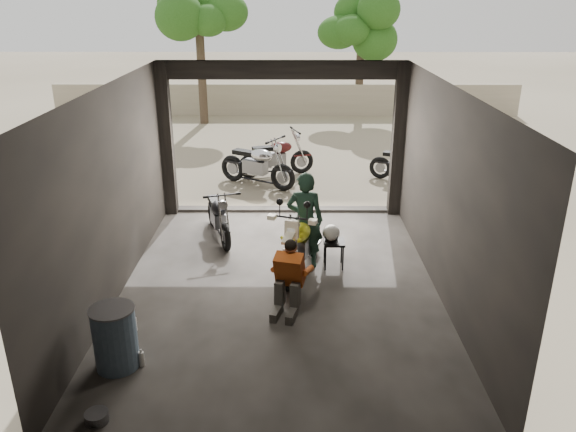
{
  "coord_description": "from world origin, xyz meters",
  "views": [
    {
      "loc": [
        0.18,
        -7.9,
        4.4
      ],
      "look_at": [
        0.13,
        0.6,
        1.04
      ],
      "focal_mm": 35.0,
      "sensor_mm": 36.0,
      "label": 1
    }
  ],
  "objects_px": {
    "outside_bike_a": "(257,161)",
    "stool": "(334,245)",
    "left_bike": "(218,213)",
    "oil_drum": "(115,339)",
    "mechanic": "(288,281)",
    "rider": "(305,221)",
    "outside_bike_c": "(405,161)",
    "helmet": "(331,233)",
    "main_bike": "(302,238)",
    "sign_post": "(446,138)",
    "outside_bike_b": "(276,154)"
  },
  "relations": [
    {
      "from": "stool",
      "to": "oil_drum",
      "type": "xyz_separation_m",
      "value": [
        -2.92,
        -2.81,
        -0.0
      ]
    },
    {
      "from": "rider",
      "to": "oil_drum",
      "type": "height_order",
      "value": "rider"
    },
    {
      "from": "outside_bike_a",
      "to": "outside_bike_c",
      "type": "height_order",
      "value": "outside_bike_a"
    },
    {
      "from": "main_bike",
      "to": "outside_bike_b",
      "type": "bearing_deg",
      "value": 113.38
    },
    {
      "from": "mechanic",
      "to": "sign_post",
      "type": "xyz_separation_m",
      "value": [
        3.38,
        4.58,
        1.01
      ]
    },
    {
      "from": "outside_bike_c",
      "to": "sign_post",
      "type": "bearing_deg",
      "value": -139.56
    },
    {
      "from": "left_bike",
      "to": "helmet",
      "type": "xyz_separation_m",
      "value": [
        2.07,
        -1.23,
        0.11
      ]
    },
    {
      "from": "main_bike",
      "to": "outside_bike_c",
      "type": "xyz_separation_m",
      "value": [
        2.67,
        4.93,
        -0.07
      ]
    },
    {
      "from": "mechanic",
      "to": "oil_drum",
      "type": "xyz_separation_m",
      "value": [
        -2.13,
        -1.32,
        -0.12
      ]
    },
    {
      "from": "outside_bike_a",
      "to": "rider",
      "type": "xyz_separation_m",
      "value": [
        1.06,
        -4.4,
        0.22
      ]
    },
    {
      "from": "outside_bike_b",
      "to": "helmet",
      "type": "bearing_deg",
      "value": 173.85
    },
    {
      "from": "outside_bike_b",
      "to": "mechanic",
      "type": "height_order",
      "value": "outside_bike_b"
    },
    {
      "from": "helmet",
      "to": "sign_post",
      "type": "relative_size",
      "value": 0.14
    },
    {
      "from": "rider",
      "to": "sign_post",
      "type": "distance_m",
      "value": 4.39
    },
    {
      "from": "outside_bike_a",
      "to": "outside_bike_c",
      "type": "xyz_separation_m",
      "value": [
        3.68,
        0.34,
        -0.09
      ]
    },
    {
      "from": "helmet",
      "to": "sign_post",
      "type": "bearing_deg",
      "value": 60.58
    },
    {
      "from": "sign_post",
      "to": "outside_bike_b",
      "type": "bearing_deg",
      "value": 134.31
    },
    {
      "from": "outside_bike_c",
      "to": "helmet",
      "type": "distance_m",
      "value": 5.23
    },
    {
      "from": "outside_bike_a",
      "to": "outside_bike_b",
      "type": "xyz_separation_m",
      "value": [
        0.45,
        0.83,
        -0.04
      ]
    },
    {
      "from": "outside_bike_a",
      "to": "helmet",
      "type": "xyz_separation_m",
      "value": [
        1.51,
        -4.42,
        0.01
      ]
    },
    {
      "from": "outside_bike_b",
      "to": "outside_bike_c",
      "type": "distance_m",
      "value": 3.27
    },
    {
      "from": "outside_bike_c",
      "to": "helmet",
      "type": "xyz_separation_m",
      "value": [
        -2.17,
        -4.76,
        0.1
      ]
    },
    {
      "from": "oil_drum",
      "to": "sign_post",
      "type": "height_order",
      "value": "sign_post"
    },
    {
      "from": "outside_bike_c",
      "to": "rider",
      "type": "bearing_deg",
      "value": 175.99
    },
    {
      "from": "left_bike",
      "to": "outside_bike_c",
      "type": "height_order",
      "value": "outside_bike_c"
    },
    {
      "from": "left_bike",
      "to": "rider",
      "type": "distance_m",
      "value": 2.05
    },
    {
      "from": "mechanic",
      "to": "oil_drum",
      "type": "distance_m",
      "value": 2.51
    },
    {
      "from": "outside_bike_b",
      "to": "sign_post",
      "type": "relative_size",
      "value": 0.76
    },
    {
      "from": "left_bike",
      "to": "oil_drum",
      "type": "xyz_separation_m",
      "value": [
        -0.79,
        -4.07,
        -0.1
      ]
    },
    {
      "from": "outside_bike_b",
      "to": "helmet",
      "type": "xyz_separation_m",
      "value": [
        1.06,
        -5.25,
        0.04
      ]
    },
    {
      "from": "outside_bike_a",
      "to": "rider",
      "type": "distance_m",
      "value": 4.54
    },
    {
      "from": "main_bike",
      "to": "helmet",
      "type": "height_order",
      "value": "main_bike"
    },
    {
      "from": "left_bike",
      "to": "outside_bike_a",
      "type": "distance_m",
      "value": 3.24
    },
    {
      "from": "main_bike",
      "to": "stool",
      "type": "xyz_separation_m",
      "value": [
        0.55,
        0.14,
        -0.18
      ]
    },
    {
      "from": "outside_bike_a",
      "to": "stool",
      "type": "xyz_separation_m",
      "value": [
        1.56,
        -4.45,
        -0.21
      ]
    },
    {
      "from": "outside_bike_b",
      "to": "oil_drum",
      "type": "xyz_separation_m",
      "value": [
        -1.8,
        -8.09,
        -0.17
      ]
    },
    {
      "from": "main_bike",
      "to": "left_bike",
      "type": "height_order",
      "value": "main_bike"
    },
    {
      "from": "outside_bike_a",
      "to": "oil_drum",
      "type": "distance_m",
      "value": 7.39
    },
    {
      "from": "mechanic",
      "to": "sign_post",
      "type": "distance_m",
      "value": 5.77
    },
    {
      "from": "helmet",
      "to": "outside_bike_c",
      "type": "bearing_deg",
      "value": 77.0
    },
    {
      "from": "main_bike",
      "to": "rider",
      "type": "xyz_separation_m",
      "value": [
        0.05,
        0.19,
        0.25
      ]
    },
    {
      "from": "helmet",
      "to": "oil_drum",
      "type": "height_order",
      "value": "oil_drum"
    },
    {
      "from": "left_bike",
      "to": "mechanic",
      "type": "distance_m",
      "value": 3.06
    },
    {
      "from": "outside_bike_b",
      "to": "outside_bike_c",
      "type": "relative_size",
      "value": 1.1
    },
    {
      "from": "main_bike",
      "to": "rider",
      "type": "bearing_deg",
      "value": 92.47
    },
    {
      "from": "rider",
      "to": "oil_drum",
      "type": "xyz_separation_m",
      "value": [
        -2.42,
        -2.86,
        -0.43
      ]
    },
    {
      "from": "stool",
      "to": "oil_drum",
      "type": "distance_m",
      "value": 4.05
    },
    {
      "from": "main_bike",
      "to": "outside_bike_a",
      "type": "height_order",
      "value": "outside_bike_a"
    },
    {
      "from": "main_bike",
      "to": "helmet",
      "type": "xyz_separation_m",
      "value": [
        0.5,
        0.17,
        0.03
      ]
    },
    {
      "from": "left_bike",
      "to": "outside_bike_c",
      "type": "xyz_separation_m",
      "value": [
        4.24,
        3.53,
        0.02
      ]
    }
  ]
}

